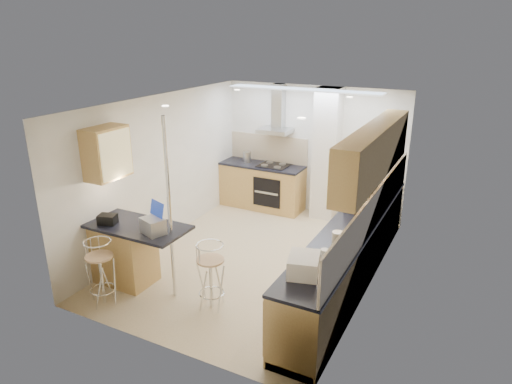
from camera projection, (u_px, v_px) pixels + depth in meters
The scene contains 16 objects.
ground at pixel (257, 259), 7.31m from camera, with size 4.80×4.80×0.00m, color #C8B485.
room_shell at pixel (287, 164), 6.97m from camera, with size 3.64×4.84×2.51m.
right_counter at pixel (350, 253), 6.51m from camera, with size 0.63×4.40×0.92m.
back_counter at pixel (262, 186), 9.32m from camera, with size 1.70×0.63×0.92m.
peninsula at pixel (139, 255), 6.42m from camera, with size 1.47×0.72×0.94m.
microwave at pixel (363, 199), 6.83m from camera, with size 0.56×0.38×0.31m, color silver.
laptop at pixel (153, 226), 5.97m from camera, with size 0.31×0.23×0.21m, color #A4A7AC.
bag at pixel (108, 219), 6.29m from camera, with size 0.24×0.18×0.13m, color black.
bar_stool_near at pixel (101, 272), 6.00m from camera, with size 0.38×0.38×0.92m, color tan, non-canonical shape.
bar_stool_end at pixel (211, 276), 5.91m from camera, with size 0.38×0.38×0.92m, color tan, non-canonical shape.
jar_a at pixel (373, 204), 6.84m from camera, with size 0.12×0.12×0.17m, color white.
jar_b at pixel (365, 205), 6.84m from camera, with size 0.11×0.11×0.15m, color white.
jar_c at pixel (337, 239), 5.65m from camera, with size 0.14×0.14×0.20m, color #C0B49A.
jar_d at pixel (325, 254), 5.35m from camera, with size 0.10×0.10×0.13m, color silver.
bread_bin at pixel (304, 265), 5.02m from camera, with size 0.33×0.42×0.22m, color white.
kettle at pixel (247, 157), 9.33m from camera, with size 0.16×0.16×0.20m, color #B0B4B5.
Camera 1 is at (2.97, -5.81, 3.47)m, focal length 32.00 mm.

